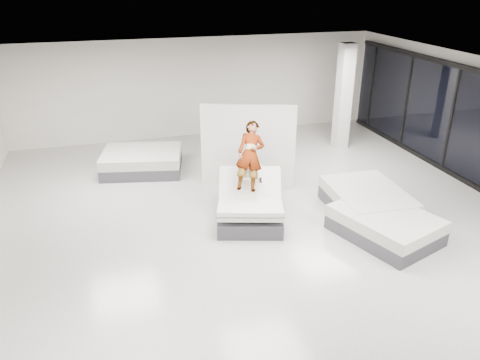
{
  "coord_description": "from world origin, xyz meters",
  "views": [
    {
      "loc": [
        -2.92,
        -8.0,
        5.08
      ],
      "look_at": [
        -0.36,
        0.76,
        1.0
      ],
      "focal_mm": 35.0,
      "sensor_mm": 36.0,
      "label": 1
    }
  ],
  "objects_px": {
    "flat_bed_left_far": "(142,161)",
    "remote": "(261,180)",
    "person": "(250,166)",
    "divider_panel": "(248,146)",
    "hero_bed": "(250,206)",
    "flat_bed_right_near": "(385,225)",
    "flat_bed_right_far": "(367,201)",
    "column": "(343,97)"
  },
  "relations": [
    {
      "from": "flat_bed_left_far",
      "to": "remote",
      "type": "bearing_deg",
      "value": -58.39
    },
    {
      "from": "remote",
      "to": "person",
      "type": "bearing_deg",
      "value": 122.15
    },
    {
      "from": "divider_panel",
      "to": "hero_bed",
      "type": "bearing_deg",
      "value": -84.27
    },
    {
      "from": "person",
      "to": "flat_bed_right_near",
      "type": "xyz_separation_m",
      "value": [
        2.38,
        -1.78,
        -0.9
      ]
    },
    {
      "from": "hero_bed",
      "to": "divider_panel",
      "type": "distance_m",
      "value": 1.99
    },
    {
      "from": "hero_bed",
      "to": "flat_bed_left_far",
      "type": "distance_m",
      "value": 4.06
    },
    {
      "from": "person",
      "to": "flat_bed_right_far",
      "type": "distance_m",
      "value": 2.83
    },
    {
      "from": "flat_bed_right_far",
      "to": "column",
      "type": "height_order",
      "value": "column"
    },
    {
      "from": "flat_bed_right_near",
      "to": "column",
      "type": "xyz_separation_m",
      "value": [
        1.66,
        5.22,
        1.33
      ]
    },
    {
      "from": "hero_bed",
      "to": "remote",
      "type": "height_order",
      "value": "hero_bed"
    },
    {
      "from": "divider_panel",
      "to": "person",
      "type": "bearing_deg",
      "value": -84.02
    },
    {
      "from": "remote",
      "to": "flat_bed_right_near",
      "type": "relative_size",
      "value": 0.06
    },
    {
      "from": "divider_panel",
      "to": "column",
      "type": "xyz_separation_m",
      "value": [
        3.64,
        1.98,
        0.53
      ]
    },
    {
      "from": "divider_panel",
      "to": "flat_bed_left_far",
      "type": "xyz_separation_m",
      "value": [
        -2.52,
        1.75,
        -0.79
      ]
    },
    {
      "from": "hero_bed",
      "to": "flat_bed_right_far",
      "type": "xyz_separation_m",
      "value": [
        2.69,
        -0.38,
        -0.07
      ]
    },
    {
      "from": "flat_bed_right_far",
      "to": "flat_bed_left_far",
      "type": "bearing_deg",
      "value": 140.28
    },
    {
      "from": "hero_bed",
      "to": "person",
      "type": "bearing_deg",
      "value": 73.19
    },
    {
      "from": "hero_bed",
      "to": "column",
      "type": "xyz_separation_m",
      "value": [
        4.14,
        3.75,
        1.25
      ]
    },
    {
      "from": "flat_bed_right_far",
      "to": "flat_bed_left_far",
      "type": "relative_size",
      "value": 0.89
    },
    {
      "from": "hero_bed",
      "to": "remote",
      "type": "distance_m",
      "value": 0.68
    },
    {
      "from": "person",
      "to": "remote",
      "type": "xyz_separation_m",
      "value": [
        0.11,
        -0.4,
        -0.19
      ]
    },
    {
      "from": "flat_bed_right_far",
      "to": "remote",
      "type": "bearing_deg",
      "value": 173.17
    },
    {
      "from": "hero_bed",
      "to": "column",
      "type": "relative_size",
      "value": 0.67
    },
    {
      "from": "flat_bed_right_near",
      "to": "remote",
      "type": "bearing_deg",
      "value": 148.77
    },
    {
      "from": "divider_panel",
      "to": "flat_bed_left_far",
      "type": "bearing_deg",
      "value": 166.65
    },
    {
      "from": "person",
      "to": "flat_bed_left_far",
      "type": "height_order",
      "value": "person"
    },
    {
      "from": "flat_bed_right_far",
      "to": "flat_bed_right_near",
      "type": "xyz_separation_m",
      "value": [
        -0.21,
        -1.08,
        -0.01
      ]
    },
    {
      "from": "flat_bed_right_near",
      "to": "column",
      "type": "relative_size",
      "value": 0.74
    },
    {
      "from": "flat_bed_left_far",
      "to": "flat_bed_right_near",
      "type": "bearing_deg",
      "value": -47.99
    },
    {
      "from": "person",
      "to": "flat_bed_left_far",
      "type": "bearing_deg",
      "value": 140.14
    },
    {
      "from": "flat_bed_left_far",
      "to": "column",
      "type": "bearing_deg",
      "value": 2.12
    },
    {
      "from": "remote",
      "to": "flat_bed_right_far",
      "type": "distance_m",
      "value": 2.6
    },
    {
      "from": "hero_bed",
      "to": "remote",
      "type": "relative_size",
      "value": 15.34
    },
    {
      "from": "divider_panel",
      "to": "flat_bed_right_near",
      "type": "xyz_separation_m",
      "value": [
        1.98,
        -3.24,
        -0.8
      ]
    },
    {
      "from": "column",
      "to": "flat_bed_right_near",
      "type": "bearing_deg",
      "value": -107.65
    },
    {
      "from": "divider_panel",
      "to": "flat_bed_right_near",
      "type": "relative_size",
      "value": 1.0
    },
    {
      "from": "remote",
      "to": "divider_panel",
      "type": "bearing_deg",
      "value": 97.82
    },
    {
      "from": "hero_bed",
      "to": "flat_bed_right_near",
      "type": "bearing_deg",
      "value": -30.61
    },
    {
      "from": "hero_bed",
      "to": "person",
      "type": "height_order",
      "value": "person"
    },
    {
      "from": "column",
      "to": "person",
      "type": "bearing_deg",
      "value": -139.57
    },
    {
      "from": "remote",
      "to": "flat_bed_right_near",
      "type": "height_order",
      "value": "remote"
    },
    {
      "from": "person",
      "to": "remote",
      "type": "height_order",
      "value": "person"
    }
  ]
}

